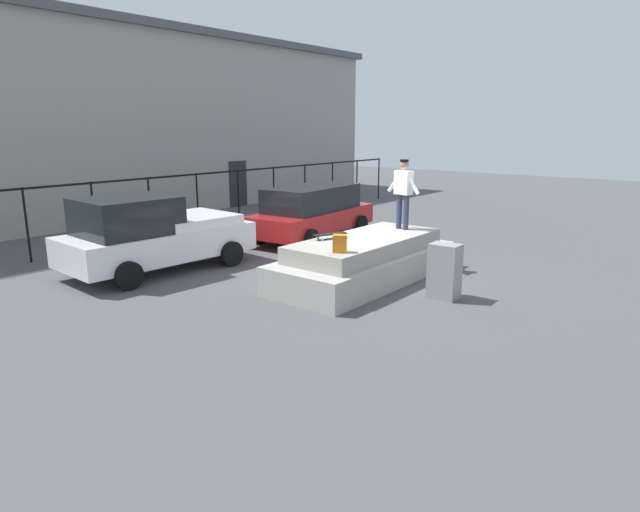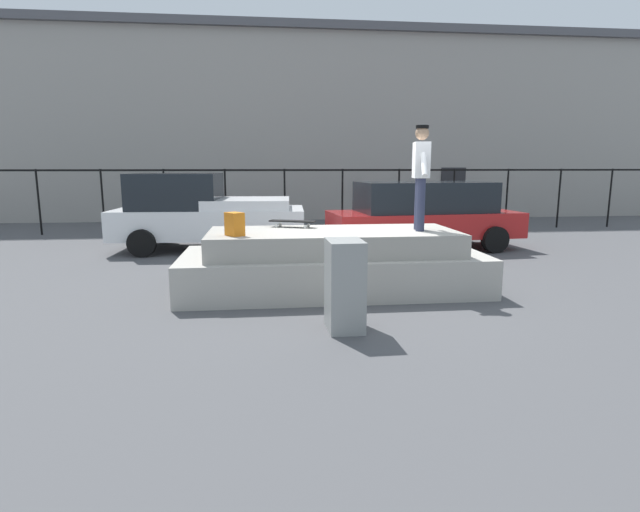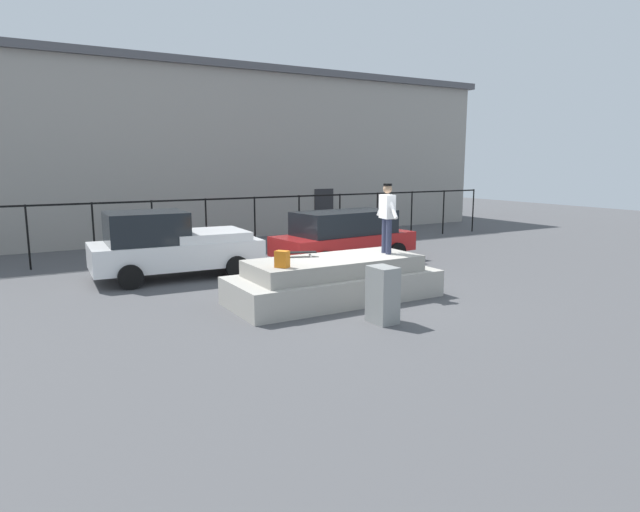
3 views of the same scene
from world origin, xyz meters
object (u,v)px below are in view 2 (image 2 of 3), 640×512
object	(u,v)px
skateboarder	(421,170)
utility_box	(345,285)
backpack	(235,224)
car_white_pickup_near	(204,212)
skateboard	(292,221)
car_red_hatchback_mid	(424,213)

from	to	relation	value
skateboarder	utility_box	xyz separation A→B (m)	(-1.56, -1.96, -1.42)
backpack	skateboarder	bearing A→B (deg)	-118.06
skateboarder	utility_box	bearing A→B (deg)	-128.60
car_white_pickup_near	utility_box	distance (m)	7.02
skateboarder	backpack	bearing A→B (deg)	-173.62
backpack	car_white_pickup_near	xyz separation A→B (m)	(-1.03, 4.94, -0.25)
skateboarder	backpack	world-z (taller)	skateboarder
skateboard	backpack	bearing A→B (deg)	-133.75
skateboard	car_white_pickup_near	xyz separation A→B (m)	(-1.97, 3.96, -0.18)
utility_box	backpack	bearing A→B (deg)	130.24
backpack	car_red_hatchback_mid	bearing A→B (deg)	-79.43
skateboarder	utility_box	world-z (taller)	skateboarder
utility_box	car_red_hatchback_mid	bearing A→B (deg)	62.30
skateboarder	backpack	distance (m)	3.13
car_white_pickup_near	car_red_hatchback_mid	xyz separation A→B (m)	(5.46, -0.51, -0.04)
backpack	car_red_hatchback_mid	distance (m)	6.27
backpack	car_white_pickup_near	world-z (taller)	car_white_pickup_near
skateboarder	backpack	size ratio (longest dim) A/B	4.75
car_red_hatchback_mid	skateboard	bearing A→B (deg)	-135.33
car_white_pickup_near	car_red_hatchback_mid	bearing A→B (deg)	-5.32
skateboarder	car_white_pickup_near	world-z (taller)	skateboarder
utility_box	car_white_pickup_near	bearing A→B (deg)	109.21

